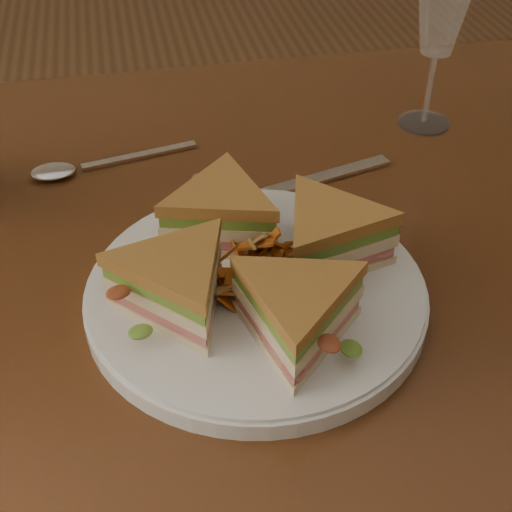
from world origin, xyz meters
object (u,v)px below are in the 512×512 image
object	(u,v)px
sandwich_wedges	(256,261)
knife	(295,186)
table	(215,324)
wine_glass	(442,14)
spoon	(75,168)
plate	(256,294)

from	to	relation	value
sandwich_wedges	knife	bearing A→B (deg)	65.42
sandwich_wedges	table	bearing A→B (deg)	108.81
sandwich_wedges	wine_glass	distance (m)	0.38
table	spoon	bearing A→B (deg)	127.49
plate	wine_glass	size ratio (longest dim) A/B	1.56
table	spoon	world-z (taller)	spoon
plate	wine_glass	world-z (taller)	wine_glass
plate	spoon	world-z (taller)	plate
plate	sandwich_wedges	bearing A→B (deg)	-126.87
plate	sandwich_wedges	world-z (taller)	sandwich_wedges
wine_glass	table	bearing A→B (deg)	-146.93
wine_glass	sandwich_wedges	bearing A→B (deg)	-134.37
table	knife	xyz separation A→B (m)	(0.10, 0.08, 0.10)
knife	wine_glass	bearing A→B (deg)	13.87
spoon	wine_glass	xyz separation A→B (m)	(0.41, 0.02, 0.13)
wine_glass	knife	bearing A→B (deg)	-151.14
table	wine_glass	world-z (taller)	wine_glass
sandwich_wedges	knife	size ratio (longest dim) A/B	1.32
plate	spoon	xyz separation A→B (m)	(-0.15, 0.24, -0.00)
sandwich_wedges	knife	world-z (taller)	sandwich_wedges
spoon	knife	size ratio (longest dim) A/B	0.86
sandwich_wedges	spoon	distance (m)	0.29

